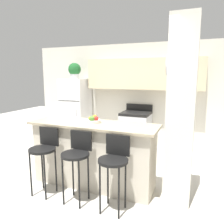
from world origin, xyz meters
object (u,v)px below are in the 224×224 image
object	(u,v)px
potted_plant_on_fridge	(75,70)
fruit_bowl	(93,120)
bar_stool_right	(114,161)
refrigerator	(76,111)
bar_stool_mid	(77,155)
stove_range	(136,130)
bar_stool_left	(44,150)

from	to	relation	value
potted_plant_on_fridge	fruit_bowl	size ratio (longest dim) A/B	1.73
bar_stool_right	potted_plant_on_fridge	xyz separation A→B (m)	(-2.07, 2.45, 1.22)
fruit_bowl	potted_plant_on_fridge	bearing A→B (deg)	128.12
refrigerator	potted_plant_on_fridge	distance (m)	1.06
bar_stool_mid	bar_stool_right	bearing A→B (deg)	0.00
bar_stool_right	potted_plant_on_fridge	distance (m)	3.43
refrigerator	bar_stool_right	world-z (taller)	refrigerator
bar_stool_mid	refrigerator	bearing A→B (deg)	121.62
refrigerator	stove_range	world-z (taller)	refrigerator
bar_stool_left	bar_stool_mid	distance (m)	0.56
stove_range	bar_stool_mid	size ratio (longest dim) A/B	1.07
refrigerator	fruit_bowl	bearing A→B (deg)	-51.88
bar_stool_left	fruit_bowl	xyz separation A→B (m)	(0.56, 0.53, 0.40)
fruit_bowl	bar_stool_right	bearing A→B (deg)	-43.10
bar_stool_left	bar_stool_right	xyz separation A→B (m)	(1.13, 0.00, 0.00)
bar_stool_left	fruit_bowl	bearing A→B (deg)	43.19
refrigerator	fruit_bowl	size ratio (longest dim) A/B	7.25
bar_stool_right	bar_stool_left	bearing A→B (deg)	180.00
bar_stool_mid	bar_stool_right	size ratio (longest dim) A/B	1.00
bar_stool_mid	fruit_bowl	bearing A→B (deg)	90.10
refrigerator	fruit_bowl	world-z (taller)	refrigerator
bar_stool_right	fruit_bowl	size ratio (longest dim) A/B	4.30
stove_range	bar_stool_right	world-z (taller)	stove_range
stove_range	bar_stool_mid	bearing A→B (deg)	-93.47
bar_stool_left	bar_stool_mid	world-z (taller)	same
bar_stool_left	bar_stool_mid	bearing A→B (deg)	0.00
refrigerator	bar_stool_left	world-z (taller)	refrigerator
fruit_bowl	bar_stool_mid	bearing A→B (deg)	-89.90
stove_range	bar_stool_left	distance (m)	2.57
potted_plant_on_fridge	fruit_bowl	xyz separation A→B (m)	(1.51, -1.92, -0.82)
fruit_bowl	refrigerator	bearing A→B (deg)	128.12
potted_plant_on_fridge	stove_range	bearing A→B (deg)	0.58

